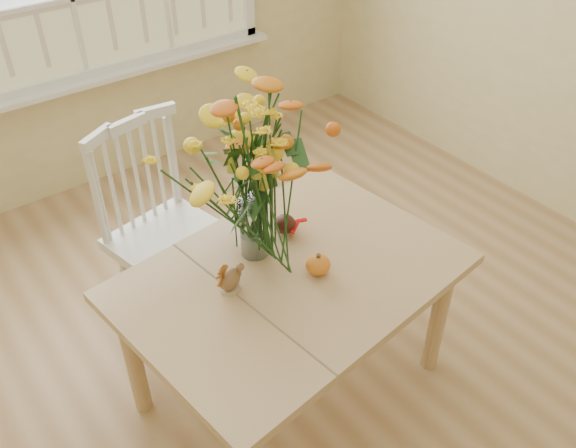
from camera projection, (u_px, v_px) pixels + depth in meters
floor at (329, 410)px, 2.58m from camera, size 4.00×4.50×0.01m
dining_table at (291, 290)px, 2.33m from camera, size 1.33×1.02×0.66m
windsor_chair at (157, 219)px, 2.71m from camera, size 0.54×0.52×0.99m
flower_vase at (252, 172)px, 2.14m from camera, size 0.52×0.52×0.62m
pumpkin at (318, 265)px, 2.25m from camera, size 0.09×0.09×0.07m
turkey_figurine at (229, 279)px, 2.18m from camera, size 0.12×0.10×0.12m
dark_gourd at (285, 225)px, 2.44m from camera, size 0.12×0.09×0.08m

